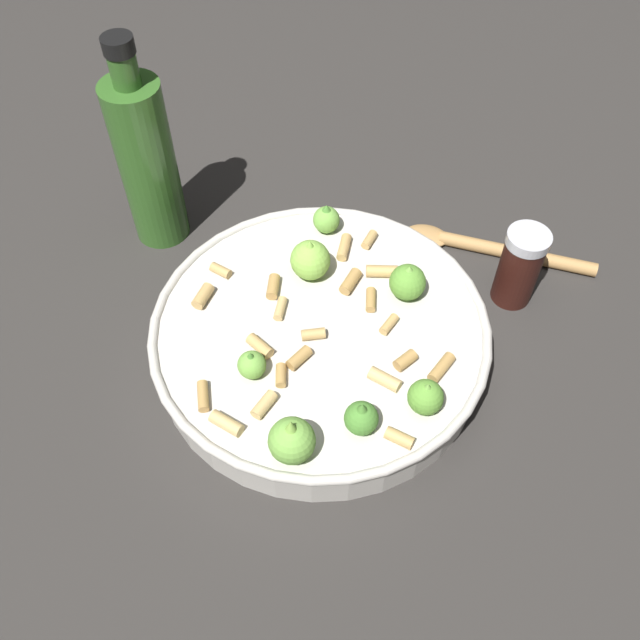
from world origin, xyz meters
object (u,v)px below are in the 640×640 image
Objects in this scene: cooking_pan at (321,337)px; pepper_shaker at (519,267)px; olive_oil_bottle at (147,160)px; wooden_spoon at (487,248)px.

cooking_pan is 3.58× the size of pepper_shaker.
cooking_pan is 0.28m from olive_oil_bottle.
pepper_shaker is at bearing 39.43° from wooden_spoon.
cooking_pan is 1.37× the size of olive_oil_bottle.
wooden_spoon is at bearing 152.03° from cooking_pan.
olive_oil_bottle reaches higher than wooden_spoon.
olive_oil_bottle is at bearing -79.39° from pepper_shaker.
olive_oil_bottle is 1.12× the size of wooden_spoon.
pepper_shaker is at bearing 135.52° from cooking_pan.
olive_oil_bottle is at bearing -70.32° from wooden_spoon.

